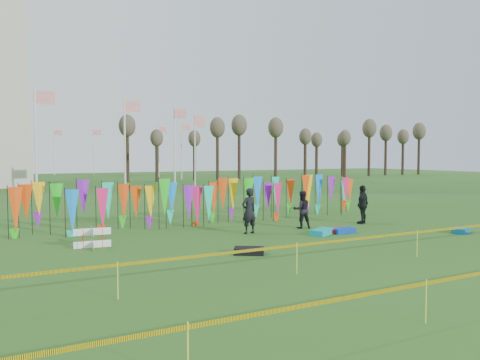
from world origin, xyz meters
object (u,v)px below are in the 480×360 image
kite_bag_black (249,251)px  kite_bag_teal (461,230)px  person_mid (302,210)px  kite_bag_turquoise (322,232)px  kite_bag_blue (343,230)px  box_kite (92,238)px  person_right (363,205)px  person_left (249,211)px  kite_bag_red (338,230)px

kite_bag_black → kite_bag_teal: (10.32, -0.46, -0.01)m
person_mid → kite_bag_turquoise: size_ratio=1.43×
kite_bag_blue → kite_bag_teal: kite_bag_teal is taller
box_kite → person_right: (12.92, 0.03, 0.58)m
person_left → person_right: 6.37m
kite_bag_black → person_mid: bearing=38.1°
person_right → kite_bag_red: size_ratio=1.76×
person_left → person_right: person_left is taller
person_mid → kite_bag_black: person_mid is taller
box_kite → kite_bag_turquoise: bearing=-9.9°
person_left → box_kite: bearing=-7.9°
person_left → kite_bag_teal: size_ratio=1.71×
box_kite → kite_bag_turquoise: size_ratio=0.61×
kite_bag_black → kite_bag_teal: kite_bag_black is taller
kite_bag_turquoise → kite_bag_black: 5.05m
box_kite → kite_bag_black: bearing=-38.5°
kite_bag_red → person_right: bearing=28.4°
kite_bag_red → kite_bag_teal: bearing=-28.8°
person_left → kite_bag_blue: bearing=145.7°
person_right → kite_bag_teal: bearing=90.0°
person_mid → kite_bag_blue: 2.24m
person_right → kite_bag_teal: size_ratio=1.65×
box_kite → person_mid: 9.46m
person_left → kite_bag_black: 4.30m
kite_bag_blue → kite_bag_teal: 5.16m
person_mid → kite_bag_blue: person_mid is taller
person_right → kite_bag_teal: (1.92, -4.07, -0.84)m
kite_bag_red → kite_bag_black: 6.03m
box_kite → kite_bag_black: size_ratio=0.74×
box_kite → person_right: person_right is taller
box_kite → person_right: bearing=0.1°
kite_bag_blue → kite_bag_teal: (4.59, -2.37, 0.00)m
box_kite → kite_bag_red: 10.26m
kite_bag_red → kite_bag_black: kite_bag_black is taller
kite_bag_blue → kite_bag_black: bearing=-161.6°
person_mid → kite_bag_turquoise: (-0.29, -1.88, -0.74)m
person_right → kite_bag_turquoise: person_right is taller
kite_bag_black → person_left: bearing=61.0°
person_mid → kite_bag_blue: bearing=128.2°
person_left → kite_bag_black: bearing=52.2°
person_mid → kite_bag_black: 6.31m
box_kite → person_left: size_ratio=0.38×
box_kite → kite_bag_teal: bearing=-15.2°
person_left → kite_bag_teal: 9.30m
kite_bag_turquoise → kite_bag_red: (1.00, 0.14, -0.02)m
person_right → box_kite: bearing=-25.2°
kite_bag_teal → box_kite: bearing=164.8°
box_kite → person_right: 12.93m
box_kite → kite_bag_red: (10.15, -1.46, -0.27)m
kite_bag_turquoise → kite_bag_teal: (5.68, -2.43, -0.01)m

